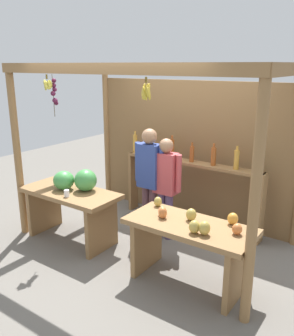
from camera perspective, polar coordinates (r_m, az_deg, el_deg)
The scene contains 7 objects.
ground_plane at distance 5.27m, azimuth 1.20°, elevation -10.93°, with size 12.00×12.00×0.00m, color slate.
market_stall at distance 5.19m, azimuth 4.10°, elevation 4.87°, with size 3.49×2.00×2.41m.
fruit_counter_left at distance 5.08m, azimuth -11.72°, elevation -4.43°, with size 1.41×0.64×1.03m.
fruit_counter_right at distance 4.05m, azimuth 6.74°, elevation -10.94°, with size 1.41×0.65×0.88m.
bottle_shelf_unit at distance 5.45m, azimuth 6.94°, elevation -0.90°, with size 2.24×0.22×1.36m.
vendor_man at distance 5.03m, azimuth 0.38°, elevation -0.82°, with size 0.48×0.21×1.56m.
vendor_woman at distance 4.96m, azimuth 2.97°, elevation -2.04°, with size 0.48×0.20×1.44m.
Camera 1 is at (2.60, -3.91, 2.39)m, focal length 38.53 mm.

